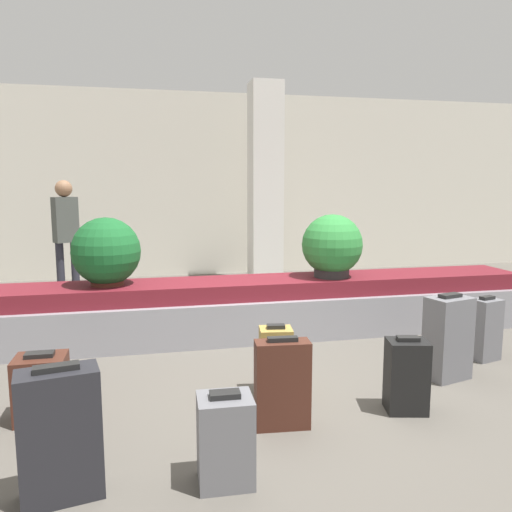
{
  "coord_description": "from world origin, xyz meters",
  "views": [
    {
      "loc": [
        -1.12,
        -3.83,
        1.6
      ],
      "look_at": [
        0.0,
        1.26,
        0.86
      ],
      "focal_mm": 35.0,
      "sensor_mm": 36.0,
      "label": 1
    }
  ],
  "objects_px": {
    "traveler_0": "(66,228)",
    "suitcase_7": "(282,384)",
    "suitcase_3": "(448,338)",
    "potted_plant_0": "(106,253)",
    "pillar": "(265,185)",
    "potted_plant_1": "(332,247)",
    "suitcase_6": "(276,361)",
    "suitcase_4": "(406,376)",
    "suitcase_0": "(42,388)",
    "suitcase_5": "(225,440)",
    "suitcase_8": "(485,329)",
    "suitcase_1": "(60,434)"
  },
  "relations": [
    {
      "from": "traveler_0",
      "to": "suitcase_7",
      "type": "bearing_deg",
      "value": 82.9
    },
    {
      "from": "suitcase_3",
      "to": "potted_plant_0",
      "type": "xyz_separation_m",
      "value": [
        -2.81,
        1.57,
        0.59
      ]
    },
    {
      "from": "pillar",
      "to": "suitcase_7",
      "type": "bearing_deg",
      "value": -102.12
    },
    {
      "from": "potted_plant_1",
      "to": "traveler_0",
      "type": "bearing_deg",
      "value": 142.62
    },
    {
      "from": "suitcase_6",
      "to": "potted_plant_0",
      "type": "height_order",
      "value": "potted_plant_0"
    },
    {
      "from": "suitcase_4",
      "to": "potted_plant_1",
      "type": "height_order",
      "value": "potted_plant_1"
    },
    {
      "from": "pillar",
      "to": "suitcase_0",
      "type": "xyz_separation_m",
      "value": [
        -2.62,
        -4.37,
        -1.37
      ]
    },
    {
      "from": "suitcase_5",
      "to": "suitcase_7",
      "type": "relative_size",
      "value": 0.83
    },
    {
      "from": "suitcase_4",
      "to": "traveler_0",
      "type": "xyz_separation_m",
      "value": [
        -2.88,
        4.33,
        0.73
      ]
    },
    {
      "from": "suitcase_5",
      "to": "potted_plant_1",
      "type": "relative_size",
      "value": 0.75
    },
    {
      "from": "suitcase_8",
      "to": "suitcase_6",
      "type": "bearing_deg",
      "value": 174.5
    },
    {
      "from": "suitcase_3",
      "to": "potted_plant_1",
      "type": "bearing_deg",
      "value": 91.94
    },
    {
      "from": "suitcase_8",
      "to": "potted_plant_1",
      "type": "xyz_separation_m",
      "value": [
        -1.06,
        1.17,
        0.65
      ]
    },
    {
      "from": "suitcase_8",
      "to": "suitcase_0",
      "type": "bearing_deg",
      "value": 171.52
    },
    {
      "from": "suitcase_4",
      "to": "suitcase_8",
      "type": "distance_m",
      "value": 1.49
    },
    {
      "from": "suitcase_3",
      "to": "traveler_0",
      "type": "bearing_deg",
      "value": 117.64
    },
    {
      "from": "pillar",
      "to": "traveler_0",
      "type": "distance_m",
      "value": 3.09
    },
    {
      "from": "suitcase_5",
      "to": "suitcase_6",
      "type": "xyz_separation_m",
      "value": [
        0.56,
        1.07,
        0.02
      ]
    },
    {
      "from": "suitcase_1",
      "to": "suitcase_4",
      "type": "distance_m",
      "value": 2.29
    },
    {
      "from": "suitcase_1",
      "to": "suitcase_4",
      "type": "height_order",
      "value": "suitcase_1"
    },
    {
      "from": "suitcase_0",
      "to": "suitcase_4",
      "type": "height_order",
      "value": "suitcase_4"
    },
    {
      "from": "suitcase_7",
      "to": "potted_plant_0",
      "type": "height_order",
      "value": "potted_plant_0"
    },
    {
      "from": "potted_plant_1",
      "to": "traveler_0",
      "type": "xyz_separation_m",
      "value": [
        -3.07,
        2.35,
        0.06
      ]
    },
    {
      "from": "suitcase_1",
      "to": "suitcase_7",
      "type": "distance_m",
      "value": 1.4
    },
    {
      "from": "suitcase_3",
      "to": "suitcase_7",
      "type": "xyz_separation_m",
      "value": [
        -1.57,
        -0.52,
        -0.05
      ]
    },
    {
      "from": "suitcase_7",
      "to": "suitcase_3",
      "type": "bearing_deg",
      "value": 23.58
    },
    {
      "from": "suitcase_8",
      "to": "suitcase_4",
      "type": "bearing_deg",
      "value": -161.25
    },
    {
      "from": "suitcase_0",
      "to": "suitcase_5",
      "type": "distance_m",
      "value": 1.5
    },
    {
      "from": "suitcase_8",
      "to": "suitcase_1",
      "type": "bearing_deg",
      "value": -173.29
    },
    {
      "from": "suitcase_0",
      "to": "suitcase_7",
      "type": "xyz_separation_m",
      "value": [
        1.58,
        -0.46,
        0.07
      ]
    },
    {
      "from": "pillar",
      "to": "suitcase_4",
      "type": "relative_size",
      "value": 5.83
    },
    {
      "from": "suitcase_6",
      "to": "suitcase_3",
      "type": "bearing_deg",
      "value": 7.92
    },
    {
      "from": "suitcase_4",
      "to": "suitcase_3",
      "type": "bearing_deg",
      "value": 50.26
    },
    {
      "from": "suitcase_5",
      "to": "traveler_0",
      "type": "relative_size",
      "value": 0.31
    },
    {
      "from": "suitcase_1",
      "to": "suitcase_3",
      "type": "xyz_separation_m",
      "value": [
        2.87,
        1.02,
        0.0
      ]
    },
    {
      "from": "suitcase_3",
      "to": "pillar",
      "type": "bearing_deg",
      "value": 82.16
    },
    {
      "from": "suitcase_7",
      "to": "traveler_0",
      "type": "bearing_deg",
      "value": 119.16
    },
    {
      "from": "suitcase_6",
      "to": "suitcase_7",
      "type": "relative_size",
      "value": 0.89
    },
    {
      "from": "suitcase_4",
      "to": "suitcase_5",
      "type": "xyz_separation_m",
      "value": [
        -1.39,
        -0.58,
        -0.02
      ]
    },
    {
      "from": "suitcase_5",
      "to": "potted_plant_1",
      "type": "bearing_deg",
      "value": 60.62
    },
    {
      "from": "traveler_0",
      "to": "suitcase_6",
      "type": "bearing_deg",
      "value": 86.85
    },
    {
      "from": "suitcase_4",
      "to": "pillar",
      "type": "bearing_deg",
      "value": 101.76
    },
    {
      "from": "suitcase_6",
      "to": "traveler_0",
      "type": "distance_m",
      "value": 4.42
    },
    {
      "from": "suitcase_7",
      "to": "traveler_0",
      "type": "distance_m",
      "value": 4.84
    },
    {
      "from": "suitcase_8",
      "to": "traveler_0",
      "type": "xyz_separation_m",
      "value": [
        -4.13,
        3.52,
        0.71
      ]
    },
    {
      "from": "suitcase_3",
      "to": "suitcase_5",
      "type": "height_order",
      "value": "suitcase_3"
    },
    {
      "from": "suitcase_6",
      "to": "suitcase_5",
      "type": "bearing_deg",
      "value": -109.59
    },
    {
      "from": "suitcase_4",
      "to": "suitcase_8",
      "type": "xyz_separation_m",
      "value": [
        1.25,
        0.82,
        0.02
      ]
    },
    {
      "from": "suitcase_4",
      "to": "suitcase_0",
      "type": "bearing_deg",
      "value": -176.45
    },
    {
      "from": "suitcase_5",
      "to": "suitcase_0",
      "type": "bearing_deg",
      "value": 140.2
    }
  ]
}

